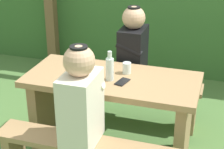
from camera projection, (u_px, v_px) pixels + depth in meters
name	position (u px, v px, depth m)	size (l,w,h in m)	color
picnic_table	(112.00, 102.00, 3.07)	(1.40, 0.64, 0.72)	#9E7A51
bench_far	(129.00, 91.00, 3.62)	(1.40, 0.24, 0.45)	#9E7A51
person_white_shirt	(81.00, 100.00, 2.48)	(0.25, 0.35, 0.72)	silver
person_black_coat	(133.00, 48.00, 3.42)	(0.25, 0.35, 0.72)	black
drinking_glass	(127.00, 68.00, 3.02)	(0.07, 0.07, 0.09)	silver
bottle_left	(82.00, 66.00, 2.96)	(0.06, 0.06, 0.21)	silver
bottle_right	(110.00, 68.00, 2.88)	(0.06, 0.06, 0.24)	silver
cell_phone	(122.00, 82.00, 2.88)	(0.07, 0.14, 0.01)	black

